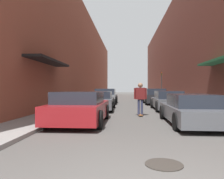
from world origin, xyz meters
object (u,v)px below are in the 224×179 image
at_px(parked_car_right_3, 149,95).
at_px(manhole_cover, 164,164).
at_px(skateboarder, 140,96).
at_px(traffic_light, 162,82).
at_px(parked_car_right_2, 155,97).
at_px(parked_car_left_0, 80,108).
at_px(parked_car_right_1, 168,101).
at_px(parked_car_right_0, 191,110).
at_px(parked_car_right_4, 145,94).
at_px(parked_car_left_2, 106,96).
at_px(parked_car_left_1, 100,101).

distance_m(parked_car_right_3, manhole_cover, 21.25).
distance_m(skateboarder, traffic_light, 17.69).
distance_m(parked_car_right_2, parked_car_right_3, 5.42).
xyz_separation_m(parked_car_right_3, traffic_light, (1.95, 3.23, 1.57)).
bearing_deg(parked_car_left_0, parked_car_right_1, 50.88).
xyz_separation_m(parked_car_right_2, manhole_cover, (-1.89, -15.73, -0.66)).
height_order(parked_car_right_3, skateboarder, skateboarder).
relative_size(parked_car_right_3, traffic_light, 1.37).
distance_m(parked_car_right_0, manhole_cover, 5.01).
bearing_deg(parked_car_right_4, parked_car_left_2, -112.55).
height_order(parked_car_right_1, parked_car_right_2, parked_car_right_2).
bearing_deg(parked_car_left_1, traffic_light, 66.24).
bearing_deg(manhole_cover, parked_car_left_1, 103.41).
bearing_deg(parked_car_left_1, skateboarder, -50.16).
bearing_deg(parked_car_left_1, parked_car_right_4, 75.42).
relative_size(parked_car_left_2, manhole_cover, 5.78).
bearing_deg(parked_car_left_0, parked_car_left_2, 90.03).
bearing_deg(parked_car_right_3, manhole_cover, -95.26).
bearing_deg(parked_car_right_0, parked_car_left_2, 111.29).
bearing_deg(parked_car_left_2, parked_car_right_4, 67.45).
height_order(parked_car_right_0, manhole_cover, parked_car_right_0).
bearing_deg(parked_car_right_4, parked_car_right_2, -90.15).
bearing_deg(parked_car_right_1, parked_car_left_0, -129.12).
xyz_separation_m(parked_car_left_0, skateboarder, (2.59, 2.52, 0.42)).
distance_m(parked_car_left_1, parked_car_right_1, 4.41).
distance_m(parked_car_right_2, manhole_cover, 15.86).
bearing_deg(parked_car_right_1, parked_car_right_4, 90.28).
xyz_separation_m(parked_car_right_1, manhole_cover, (-2.00, -10.25, -0.60)).
bearing_deg(skateboarder, parked_car_left_1, 129.84).
relative_size(parked_car_left_1, manhole_cover, 6.37).
bearing_deg(parked_car_left_2, parked_car_right_2, -2.32).
bearing_deg(parked_car_left_0, parked_car_right_4, 78.53).
bearing_deg(parked_car_right_0, traffic_light, 84.05).
distance_m(parked_car_right_0, traffic_light, 19.94).
height_order(parked_car_right_1, manhole_cover, parked_car_right_1).
distance_m(parked_car_right_0, parked_car_right_2, 11.10).
xyz_separation_m(parked_car_left_0, traffic_light, (6.45, 19.74, 1.62)).
distance_m(parked_car_left_0, parked_car_right_3, 17.11).
xyz_separation_m(parked_car_left_1, parked_car_right_1, (4.41, 0.16, 0.01)).
bearing_deg(parked_car_left_2, parked_car_right_0, -68.71).
xyz_separation_m(parked_car_left_0, parked_car_right_2, (4.45, 11.09, 0.04)).
relative_size(parked_car_left_0, traffic_light, 1.24).
relative_size(parked_car_right_3, parked_car_right_4, 1.03).
relative_size(parked_car_right_2, parked_car_right_3, 0.90).
xyz_separation_m(skateboarder, manhole_cover, (-0.04, -7.16, -1.04)).
relative_size(parked_car_right_2, parked_car_right_4, 0.92).
bearing_deg(parked_car_left_2, manhole_cover, -80.85).
height_order(parked_car_right_1, parked_car_right_3, parked_car_right_3).
bearing_deg(parked_car_right_3, parked_car_right_4, 90.24).
bearing_deg(parked_car_right_0, parked_car_right_2, 89.68).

